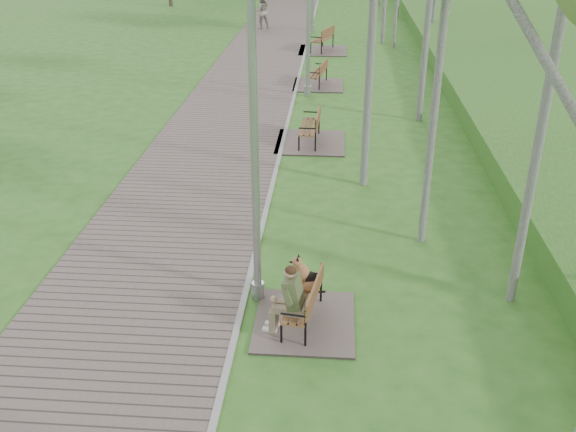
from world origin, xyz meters
name	(u,v)px	position (x,y,z in m)	size (l,w,h in m)	color
walkway	(260,60)	(-1.75, 21.50, 0.02)	(3.50, 67.00, 0.04)	#6B5C56
kerb	(303,60)	(0.00, 21.50, 0.03)	(0.10, 67.00, 0.05)	#999993
bench_main	(299,304)	(0.94, 3.41, 0.37)	(1.54, 1.71, 1.34)	#6B5C56
bench_second	(309,136)	(0.71, 11.65, 0.21)	(1.83, 2.03, 1.12)	#6B5C56
bench_third	(317,80)	(0.72, 17.64, 0.20)	(1.74, 1.93, 1.07)	#6B5C56
bench_far	(322,46)	(0.72, 23.46, 0.24)	(2.04, 2.27, 1.25)	#6B5C56
lamp_post_near	(255,158)	(0.22, 4.06, 2.47)	(0.20, 0.20, 5.28)	#9A9CA2
lamp_post_second	(309,10)	(0.44, 16.26, 2.77)	(0.23, 0.23, 5.93)	#9A9CA2
pedestrian_far	(262,11)	(-2.49, 28.50, 0.88)	(0.86, 0.67, 1.77)	gray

